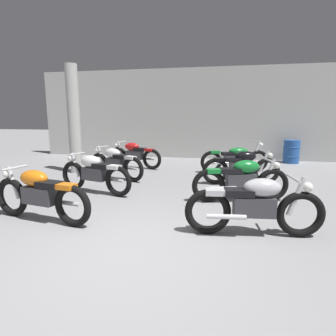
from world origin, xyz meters
name	(u,v)px	position (x,y,z in m)	size (l,w,h in m)	color
ground_plane	(124,251)	(0.00, 0.00, 0.00)	(60.00, 60.00, 0.00)	gray
back_wall	(194,114)	(0.00, 8.33, 1.80)	(13.21, 0.24, 3.60)	#B2B2AD
support_pillar	(74,120)	(-3.21, 4.55, 1.60)	(0.36, 0.36, 3.20)	#B2B2AD
motorcycle_left_row_0	(40,194)	(-1.69, 0.73, 0.46)	(1.96, 0.56, 0.88)	black
motorcycle_left_row_1	(94,173)	(-1.60, 2.49, 0.46)	(1.92, 0.70, 0.88)	black
motorcycle_left_row_2	(115,162)	(-1.69, 3.94, 0.46)	(1.85, 0.88, 0.88)	black
motorcycle_left_row_3	(134,154)	(-1.69, 5.61, 0.46)	(1.94, 0.64, 0.88)	black
motorcycle_right_row_0	(255,205)	(1.68, 0.82, 0.46)	(1.97, 0.53, 0.88)	black
motorcycle_right_row_1	(241,179)	(1.59, 2.46, 0.46)	(1.94, 0.69, 0.88)	black
motorcycle_right_row_2	(242,166)	(1.68, 3.96, 0.46)	(1.95, 0.65, 0.88)	black
motorcycle_right_row_3	(235,158)	(1.59, 5.55, 0.45)	(2.09, 0.92, 0.97)	black
oil_drum	(291,152)	(3.68, 7.71, 0.43)	(0.59, 0.59, 0.85)	#23519E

